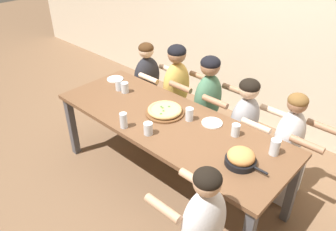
{
  "coord_description": "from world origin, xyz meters",
  "views": [
    {
      "loc": [
        1.72,
        -1.85,
        2.4
      ],
      "look_at": [
        0.0,
        0.0,
        0.81
      ],
      "focal_mm": 35.0,
      "sensor_mm": 36.0,
      "label": 1
    }
  ],
  "objects": [
    {
      "name": "drinking_glass_f",
      "position": [
        0.14,
        0.13,
        0.82
      ],
      "size": [
        0.07,
        0.07,
        0.12
      ],
      "color": "silver",
      "rests_on": "dining_table"
    },
    {
      "name": "diner_far_left",
      "position": [
        -0.95,
        0.65,
        0.5
      ],
      "size": [
        0.51,
        0.4,
        1.1
      ],
      "rotation": [
        0.0,
        0.0,
        -1.57
      ],
      "color": "#232328",
      "rests_on": "ground"
    },
    {
      "name": "empty_plate_a",
      "position": [
        -1.02,
        0.21,
        0.77
      ],
      "size": [
        0.18,
        0.18,
        0.02
      ],
      "color": "white",
      "rests_on": "dining_table"
    },
    {
      "name": "pizza_board_main",
      "position": [
        -0.1,
        0.06,
        0.79
      ],
      "size": [
        0.37,
        0.37,
        0.06
      ],
      "color": "brown",
      "rests_on": "dining_table"
    },
    {
      "name": "ground_plane",
      "position": [
        0.0,
        0.0,
        0.0
      ],
      "size": [
        18.0,
        18.0,
        0.0
      ],
      "primitive_type": "plane",
      "color": "brown",
      "rests_on": "ground"
    },
    {
      "name": "skillet_bowl",
      "position": [
        0.82,
        -0.08,
        0.82
      ],
      "size": [
        0.35,
        0.24,
        0.13
      ],
      "color": "black",
      "rests_on": "dining_table"
    },
    {
      "name": "diner_far_midleft",
      "position": [
        -0.47,
        0.65,
        0.55
      ],
      "size": [
        0.51,
        0.4,
        1.19
      ],
      "rotation": [
        0.0,
        0.0,
        -1.57
      ],
      "color": "gold",
      "rests_on": "ground"
    },
    {
      "name": "drinking_glass_a",
      "position": [
        0.95,
        0.21,
        0.82
      ],
      "size": [
        0.08,
        0.08,
        0.14
      ],
      "color": "silver",
      "rests_on": "dining_table"
    },
    {
      "name": "empty_plate_b",
      "position": [
        0.33,
        0.23,
        0.77
      ],
      "size": [
        0.19,
        0.19,
        0.02
      ],
      "color": "white",
      "rests_on": "dining_table"
    },
    {
      "name": "diner_far_center",
      "position": [
        -0.02,
        0.65,
        0.55
      ],
      "size": [
        0.51,
        0.4,
        1.19
      ],
      "rotation": [
        0.0,
        0.0,
        -1.57
      ],
      "color": "#477556",
      "rests_on": "ground"
    },
    {
      "name": "cocktail_glass_blue",
      "position": [
        0.02,
        -0.28,
        0.81
      ],
      "size": [
        0.08,
        0.08,
        0.14
      ],
      "color": "silver",
      "rests_on": "dining_table"
    },
    {
      "name": "diner_far_midright",
      "position": [
        0.44,
        0.65,
        0.5
      ],
      "size": [
        0.51,
        0.4,
        1.09
      ],
      "rotation": [
        0.0,
        0.0,
        -1.57
      ],
      "color": "#99999E",
      "rests_on": "ground"
    },
    {
      "name": "dining_table",
      "position": [
        0.0,
        0.0,
        0.68
      ],
      "size": [
        2.35,
        0.85,
        0.76
      ],
      "color": "brown",
      "rests_on": "ground"
    },
    {
      "name": "drinking_glass_e",
      "position": [
        -0.21,
        -0.35,
        0.82
      ],
      "size": [
        0.07,
        0.07,
        0.14
      ],
      "color": "silver",
      "rests_on": "dining_table"
    },
    {
      "name": "drinking_glass_b",
      "position": [
        -0.79,
        0.08,
        0.81
      ],
      "size": [
        0.07,
        0.07,
        0.11
      ],
      "color": "silver",
      "rests_on": "dining_table"
    },
    {
      "name": "diner_far_right",
      "position": [
        0.9,
        0.65,
        0.5
      ],
      "size": [
        0.51,
        0.4,
        1.1
      ],
      "rotation": [
        0.0,
        0.0,
        -1.57
      ],
      "color": "silver",
      "rests_on": "ground"
    },
    {
      "name": "drinking_glass_d",
      "position": [
        0.58,
        0.22,
        0.81
      ],
      "size": [
        0.07,
        0.07,
        0.11
      ],
      "color": "silver",
      "rests_on": "dining_table"
    },
    {
      "name": "drinking_glass_c",
      "position": [
        -0.71,
        0.09,
        0.81
      ],
      "size": [
        0.08,
        0.08,
        0.11
      ],
      "color": "silver",
      "rests_on": "dining_table"
    }
  ]
}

